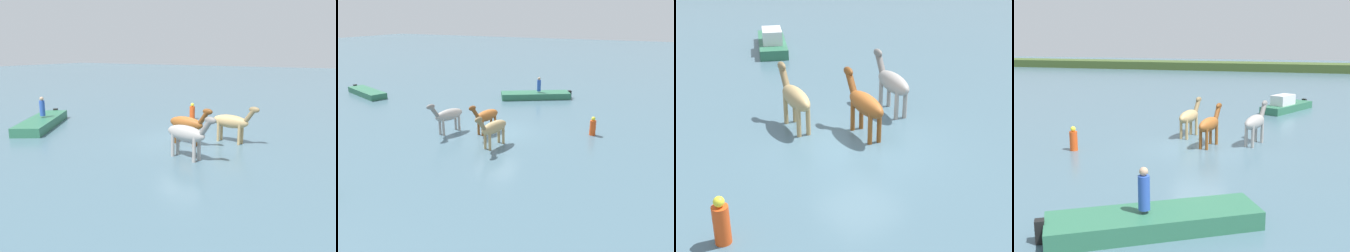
% 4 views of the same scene
% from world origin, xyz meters
% --- Properties ---
extents(ground_plane, '(165.08, 165.08, 0.00)m').
position_xyz_m(ground_plane, '(0.00, 0.00, 0.00)').
color(ground_plane, '#476675').
extents(horse_dark_mare, '(0.96, 2.53, 1.96)m').
position_xyz_m(horse_dark_mare, '(0.46, 0.38, 1.08)').
color(horse_dark_mare, brown).
rests_on(horse_dark_mare, ground_plane).
extents(horse_dun_straggler, '(0.94, 2.56, 1.97)m').
position_xyz_m(horse_dun_straggler, '(-0.99, 2.18, 1.09)').
color(horse_dun_straggler, tan).
rests_on(horse_dun_straggler, ground_plane).
extents(horse_mid_herd, '(1.12, 2.62, 2.03)m').
position_xyz_m(horse_mid_herd, '(2.52, 1.35, 1.12)').
color(horse_mid_herd, '#9E9993').
rests_on(horse_mid_herd, ground_plane).
extents(boat_tender_starboard, '(5.82, 4.33, 0.77)m').
position_xyz_m(boat_tender_starboard, '(0.98, -9.30, 0.19)').
color(boat_tender_starboard, '#2D6B4C').
rests_on(boat_tender_starboard, ground_plane).
extents(boat_skiff_near, '(5.20, 3.01, 0.75)m').
position_xyz_m(boat_skiff_near, '(14.93, -3.81, 0.18)').
color(boat_skiff_near, '#2D6B4C').
rests_on(boat_skiff_near, ground_plane).
extents(person_helmsman_aft, '(0.32, 0.32, 1.19)m').
position_xyz_m(person_helmsman_aft, '(0.76, -9.44, 1.17)').
color(person_helmsman_aft, '#2D51B2').
rests_on(person_helmsman_aft, boat_tender_starboard).
extents(buoy_channel_marker, '(0.36, 0.36, 1.14)m').
position_xyz_m(buoy_channel_marker, '(-5.44, -2.07, 0.51)').
color(buoy_channel_marker, '#E54C19').
rests_on(buoy_channel_marker, ground_plane).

